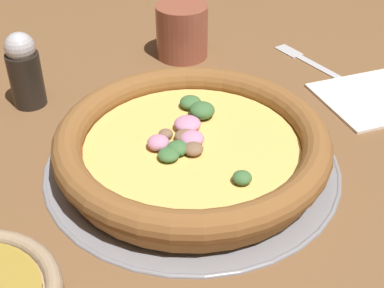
{
  "coord_description": "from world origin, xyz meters",
  "views": [
    {
      "loc": [
        0.37,
        0.32,
        0.38
      ],
      "look_at": [
        0.0,
        0.0,
        0.03
      ],
      "focal_mm": 50.0,
      "sensor_mm": 36.0,
      "label": 1
    }
  ],
  "objects": [
    {
      "name": "pizza",
      "position": [
        -0.0,
        -0.0,
        0.03
      ],
      "size": [
        0.31,
        0.31,
        0.04
      ],
      "color": "#BC7F42",
      "rests_on": "pizza_tray"
    },
    {
      "name": "fork",
      "position": [
        -0.31,
        -0.02,
        0.0
      ],
      "size": [
        0.07,
        0.19,
        0.0
      ],
      "rotation": [
        0.0,
        0.0,
        10.74
      ],
      "color": "#B7B7BC",
      "rests_on": "ground_plane"
    },
    {
      "name": "pizza_tray",
      "position": [
        0.0,
        0.0,
        0.0
      ],
      "size": [
        0.34,
        0.34,
        0.01
      ],
      "color": "gray",
      "rests_on": "ground_plane"
    },
    {
      "name": "pepper_shaker",
      "position": [
        0.04,
        -0.25,
        0.05
      ],
      "size": [
        0.04,
        0.04,
        0.1
      ],
      "color": "black",
      "rests_on": "ground_plane"
    },
    {
      "name": "ground_plane",
      "position": [
        0.0,
        0.0,
        0.0
      ],
      "size": [
        3.0,
        3.0,
        0.0
      ],
      "primitive_type": "plane",
      "color": "brown"
    },
    {
      "name": "drinking_cup",
      "position": [
        -0.2,
        -0.2,
        0.04
      ],
      "size": [
        0.08,
        0.08,
        0.08
      ],
      "color": "brown",
      "rests_on": "ground_plane"
    },
    {
      "name": "napkin",
      "position": [
        -0.28,
        0.1,
        0.0
      ],
      "size": [
        0.2,
        0.19,
        0.01
      ],
      "rotation": [
        0.0,
        0.0,
        -0.5
      ],
      "color": "white",
      "rests_on": "ground_plane"
    }
  ]
}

